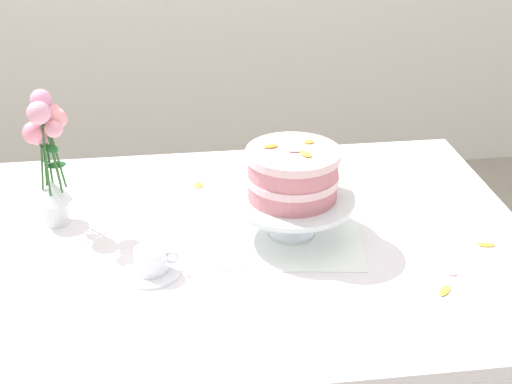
# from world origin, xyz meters

# --- Properties ---
(dining_table) EXTENTS (1.40, 1.00, 0.74)m
(dining_table) POSITION_xyz_m (0.00, -0.02, 0.65)
(dining_table) COLOR white
(dining_table) RESTS_ON ground
(linen_napkin) EXTENTS (0.36, 0.36, 0.00)m
(linen_napkin) POSITION_xyz_m (0.14, 0.01, 0.74)
(linen_napkin) COLOR white
(linen_napkin) RESTS_ON dining_table
(cake_stand) EXTENTS (0.29, 0.29, 0.10)m
(cake_stand) POSITION_xyz_m (0.14, 0.01, 0.82)
(cake_stand) COLOR silver
(cake_stand) RESTS_ON linen_napkin
(layer_cake) EXTENTS (0.21, 0.21, 0.12)m
(layer_cake) POSITION_xyz_m (0.14, 0.01, 0.90)
(layer_cake) COLOR #CC7A84
(layer_cake) RESTS_ON cake_stand
(flower_vase) EXTENTS (0.10, 0.11, 0.33)m
(flower_vase) POSITION_xyz_m (-0.41, 0.14, 0.91)
(flower_vase) COLOR silver
(flower_vase) RESTS_ON dining_table
(teacup) EXTENTS (0.13, 0.13, 0.06)m
(teacup) POSITION_xyz_m (-0.18, -0.12, 0.77)
(teacup) COLOR white
(teacup) RESTS_ON dining_table
(loose_petal_0) EXTENTS (0.04, 0.03, 0.00)m
(loose_petal_0) POSITION_xyz_m (0.57, -0.10, 0.74)
(loose_petal_0) COLOR yellow
(loose_petal_0) RESTS_ON dining_table
(loose_petal_1) EXTENTS (0.03, 0.05, 0.00)m
(loose_petal_1) POSITION_xyz_m (0.45, -0.19, 0.74)
(loose_petal_1) COLOR pink
(loose_petal_1) RESTS_ON dining_table
(loose_petal_2) EXTENTS (0.03, 0.04, 0.00)m
(loose_petal_2) POSITION_xyz_m (-0.06, 0.29, 0.74)
(loose_petal_2) COLOR yellow
(loose_petal_2) RESTS_ON dining_table
(loose_petal_3) EXTENTS (0.04, 0.04, 0.01)m
(loose_petal_3) POSITION_xyz_m (0.41, -0.26, 0.74)
(loose_petal_3) COLOR yellow
(loose_petal_3) RESTS_ON dining_table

